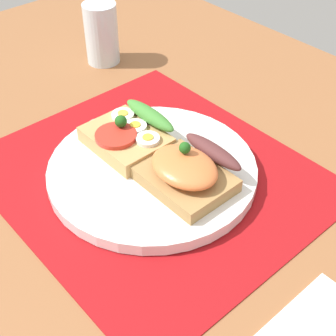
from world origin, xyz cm
name	(u,v)px	position (x,y,z in cm)	size (l,w,h in cm)	color
ground_plane	(153,186)	(0.00, 0.00, -1.60)	(120.00, 90.00, 3.20)	#915B35
placemat	(152,176)	(0.00, 0.00, 0.15)	(40.33, 35.53, 0.30)	#9E1014
plate	(152,170)	(0.00, 0.00, 1.09)	(26.40, 26.40, 1.58)	white
sandwich_egg_tomato	(128,136)	(-5.28, 0.31, 3.43)	(10.53, 9.63, 4.32)	tan
sandwich_salmon	(188,170)	(5.27, 1.13, 3.82)	(10.77, 9.83, 5.49)	#A57E49
drinking_glass	(101,34)	(-28.78, 13.22, 5.11)	(5.63, 5.63, 10.22)	silver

